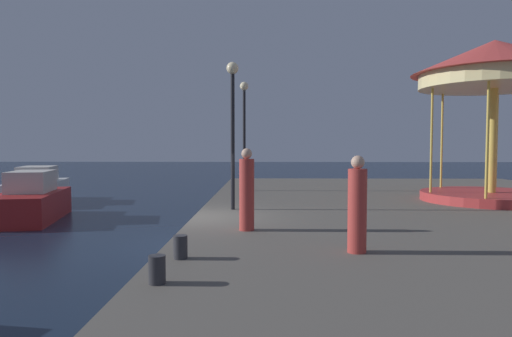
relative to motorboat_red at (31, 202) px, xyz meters
The scene contains 11 objects.
ground_plane 7.73m from the motorboat_red, 31.88° to the right, with size 120.00×120.00×0.00m, color #162338.
quay_dock 14.82m from the motorboat_red, 15.94° to the right, with size 15.40×28.11×0.80m, color #5B564F.
motorboat_red is the anchor object (origin of this frame).
motorboat_white 5.39m from the motorboat_red, 114.51° to the left, with size 3.01×4.84×1.72m.
carousel 16.82m from the motorboat_red, ahead, with size 5.44×5.44×5.49m.
lamp_post_near_edge 8.56m from the motorboat_red, 19.51° to the right, with size 0.36×0.36×4.39m.
lamp_post_mid_promenade 8.77m from the motorboat_red, 21.25° to the left, with size 0.36×0.36×4.57m.
bollard_center 11.14m from the motorboat_red, 50.76° to the right, with size 0.24×0.24×0.40m, color #2D2D33.
bollard_south 12.22m from the motorboat_red, 55.20° to the right, with size 0.24×0.24×0.40m, color #2D2D33.
person_far_corner 10.10m from the motorboat_red, 36.61° to the right, with size 0.34×0.34×1.86m.
person_mid_promenade 13.02m from the motorboat_red, 38.62° to the right, with size 0.34×0.34×1.75m.
Camera 1 is at (1.94, -12.27, 2.75)m, focal length 32.22 mm.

